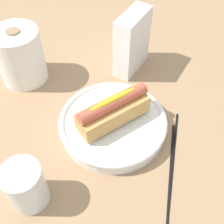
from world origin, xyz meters
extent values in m
plane|color=#9E7A56|center=(0.00, 0.00, 0.00)|extent=(2.40, 2.40, 0.00)
cylinder|color=white|center=(0.01, 0.00, 0.01)|extent=(0.22, 0.22, 0.03)
torus|color=white|center=(0.01, 0.00, 0.03)|extent=(0.23, 0.23, 0.01)
cube|color=tan|center=(0.01, 0.00, 0.05)|extent=(0.16, 0.09, 0.04)
cylinder|color=#BC563D|center=(0.01, 0.00, 0.08)|extent=(0.15, 0.07, 0.03)
ellipsoid|color=gold|center=(0.01, 0.00, 0.09)|extent=(0.11, 0.05, 0.01)
cylinder|color=white|center=(-0.20, 0.02, 0.04)|extent=(0.07, 0.07, 0.09)
cylinder|color=silver|center=(-0.20, 0.02, 0.03)|extent=(0.06, 0.06, 0.06)
cylinder|color=white|center=(0.01, 0.27, 0.07)|extent=(0.11, 0.11, 0.13)
cylinder|color=#997A5B|center=(0.01, 0.27, 0.13)|extent=(0.03, 0.03, 0.00)
cube|color=white|center=(0.20, 0.09, 0.07)|extent=(0.11, 0.06, 0.15)
cylinder|color=black|center=(0.03, -0.14, 0.00)|extent=(0.20, 0.10, 0.01)
cylinder|color=black|center=(0.00, -0.15, 0.00)|extent=(0.20, 0.10, 0.01)
camera|label=1|loc=(-0.28, -0.22, 0.48)|focal=45.41mm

